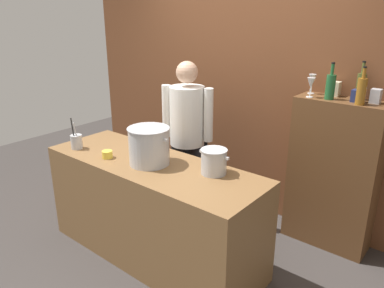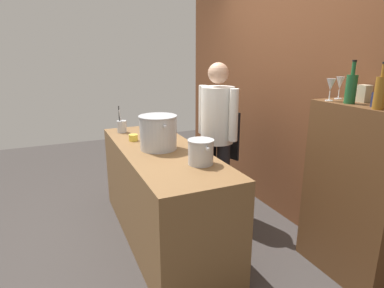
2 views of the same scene
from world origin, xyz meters
The scene contains 17 objects.
ground_plane centered at (0.00, 0.00, 0.00)m, with size 8.00×8.00×0.00m, color #383330.
brick_back_panel centered at (0.00, 1.40, 1.50)m, with size 4.40×0.10×3.00m, color brown.
prep_counter centered at (0.00, 0.00, 0.45)m, with size 2.02×0.70×0.90m, color brown.
bar_cabinet centered at (1.12, 1.19, 0.70)m, with size 0.76×0.32×1.39m, color brown.
chef centered at (-0.18, 0.69, 0.96)m, with size 0.51×0.40×1.66m.
stockpot_large centered at (0.00, -0.02, 1.06)m, with size 0.41×0.35×0.31m.
stockpot_small centered at (0.53, 0.16, 1.00)m, with size 0.27×0.21×0.20m.
utensil_crock centered at (-0.78, -0.19, 0.97)m, with size 0.10×0.10×0.29m.
butter_jar centered at (-0.37, -0.16, 0.93)m, with size 0.09×0.09×0.06m, color yellow.
wine_bottle_amber centered at (1.28, 1.09, 1.50)m, with size 0.07×0.07×0.30m.
wine_bottle_green centered at (1.02, 1.13, 1.50)m, with size 0.08×0.08×0.31m.
wine_bottle_olive centered at (1.22, 1.28, 1.51)m, with size 0.07×0.07×0.32m.
wine_glass_tall centered at (0.81, 1.25, 1.51)m, with size 0.07×0.07×0.18m.
wine_glass_short centered at (0.86, 1.10, 1.51)m, with size 0.07×0.07×0.17m.
spice_tin_silver centered at (1.36, 1.22, 1.45)m, with size 0.08×0.08×0.12m, color #B2B2B7.
spice_tin_navy centered at (1.24, 1.17, 1.44)m, with size 0.09×0.09×0.10m, color navy.
spice_tin_cream centered at (1.02, 1.28, 1.45)m, with size 0.08×0.08×0.13m, color beige.
Camera 1 is at (2.10, -2.03, 2.10)m, focal length 35.09 mm.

